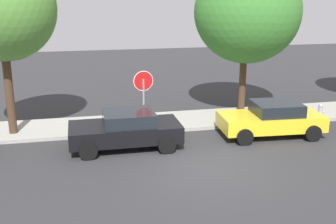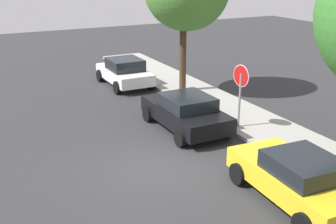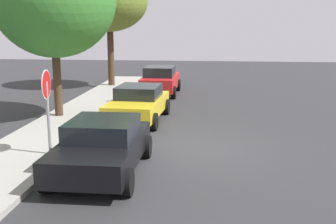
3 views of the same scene
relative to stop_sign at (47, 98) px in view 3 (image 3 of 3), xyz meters
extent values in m
plane|color=#2D2D30|center=(1.43, -4.12, -1.75)|extent=(60.00, 60.00, 0.00)
cube|color=#9E9B93|center=(1.43, 0.84, -1.68)|extent=(32.00, 2.64, 0.14)
cylinder|color=gray|center=(0.00, 0.00, -0.65)|extent=(0.08, 0.08, 2.20)
cylinder|color=white|center=(0.00, 0.00, 0.37)|extent=(0.82, 0.09, 0.82)
cylinder|color=red|center=(0.00, 0.00, 0.37)|extent=(0.77, 0.10, 0.77)
cube|color=black|center=(-0.99, -1.77, -1.15)|extent=(4.08, 1.89, 0.60)
cube|color=black|center=(-0.84, -1.77, -0.61)|extent=(1.86, 1.66, 0.47)
cylinder|color=black|center=(0.39, -0.84, -1.43)|extent=(0.64, 0.22, 0.64)
cylinder|color=black|center=(0.39, -2.72, -1.43)|extent=(0.64, 0.22, 0.64)
cylinder|color=black|center=(-2.37, -0.83, -1.43)|extent=(0.64, 0.22, 0.64)
cylinder|color=black|center=(-2.38, -2.70, -1.43)|extent=(0.64, 0.22, 0.64)
cube|color=yellow|center=(4.87, -1.67, -1.15)|extent=(4.15, 2.04, 0.59)
cube|color=black|center=(5.08, -1.68, -0.62)|extent=(1.89, 1.69, 0.48)
cylinder|color=black|center=(3.44, -2.50, -1.43)|extent=(0.65, 0.26, 0.64)
cylinder|color=black|center=(3.54, -0.69, -1.43)|extent=(0.65, 0.26, 0.64)
cylinder|color=black|center=(6.20, -2.65, -1.43)|extent=(0.65, 0.26, 0.64)
cylinder|color=black|center=(6.30, -0.84, -1.43)|extent=(0.65, 0.26, 0.64)
cube|color=red|center=(11.21, -1.77, -1.10)|extent=(3.86, 1.75, 0.69)
cube|color=black|center=(11.03, -1.77, -0.50)|extent=(1.93, 1.53, 0.52)
cylinder|color=black|center=(12.53, -0.93, -1.43)|extent=(0.64, 0.23, 0.64)
cylinder|color=black|center=(12.51, -2.64, -1.43)|extent=(0.64, 0.23, 0.64)
cylinder|color=black|center=(9.92, -0.90, -1.43)|extent=(0.64, 0.23, 0.64)
cylinder|color=black|center=(9.90, -2.61, -1.43)|extent=(0.64, 0.23, 0.64)
cylinder|color=#422D1E|center=(4.92, 1.55, -0.06)|extent=(0.32, 0.32, 3.39)
cylinder|color=#422D1E|center=(13.34, 1.41, 0.03)|extent=(0.37, 0.37, 3.56)
ellipsoid|color=olive|center=(13.15, 1.46, 3.25)|extent=(4.59, 4.59, 3.51)
cylinder|color=#A5A5A8|center=(8.11, -0.04, -1.48)|extent=(0.22, 0.22, 0.55)
sphere|color=#A5A5A8|center=(8.11, -0.04, -1.14)|extent=(0.21, 0.21, 0.21)
cylinder|color=#A5A5A8|center=(8.26, -0.04, -1.42)|extent=(0.08, 0.09, 0.09)
camera|label=1|loc=(-2.58, -16.52, 3.84)|focal=45.00mm
camera|label=2|loc=(12.12, -9.17, 4.26)|focal=45.00mm
camera|label=3|loc=(-11.04, -4.52, 2.04)|focal=45.00mm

